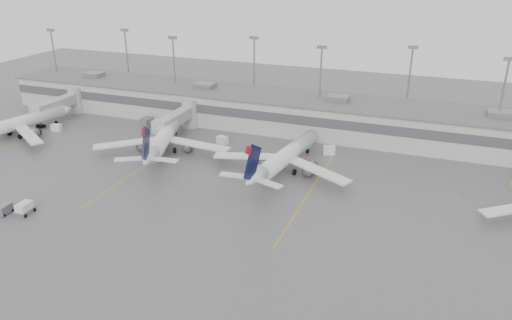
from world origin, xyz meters
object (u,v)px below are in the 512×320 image
(baggage_tug, at_px, (25,210))
(jet_mid_right, at_px, (285,156))
(jet_far_left, at_px, (15,124))
(jet_mid_left, at_px, (164,137))

(baggage_tug, bearing_deg, jet_mid_right, 37.56)
(jet_far_left, xyz_separation_m, baggage_tug, (30.91, -29.31, -2.38))
(jet_mid_left, relative_size, jet_mid_right, 0.99)
(jet_mid_right, relative_size, baggage_tug, 9.96)
(jet_far_left, bearing_deg, baggage_tug, -30.62)
(jet_far_left, height_order, jet_mid_left, jet_mid_left)
(jet_mid_right, height_order, baggage_tug, jet_mid_right)
(jet_mid_right, xyz_separation_m, baggage_tug, (-35.44, -32.36, -2.53))
(jet_far_left, relative_size, jet_mid_right, 0.94)
(jet_far_left, distance_m, baggage_tug, 42.67)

